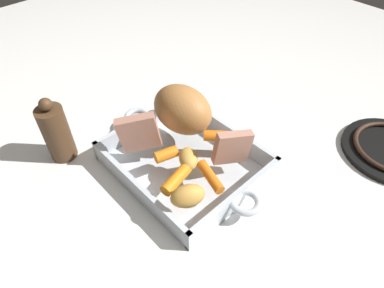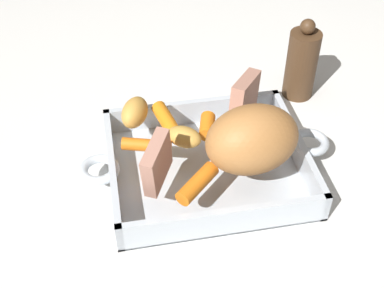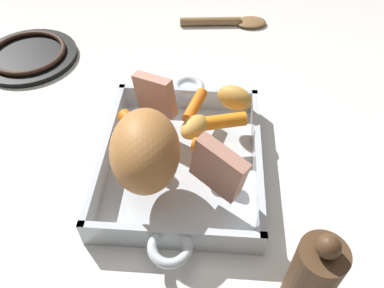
% 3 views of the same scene
% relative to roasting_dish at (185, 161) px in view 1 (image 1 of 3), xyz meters
% --- Properties ---
extents(ground_plane, '(2.13, 2.13, 0.00)m').
position_rel_roasting_dish_xyz_m(ground_plane, '(0.00, 0.00, -0.02)').
color(ground_plane, white).
extents(roasting_dish, '(0.38, 0.25, 0.05)m').
position_rel_roasting_dish_xyz_m(roasting_dish, '(0.00, 0.00, 0.00)').
color(roasting_dish, silver).
rests_on(roasting_dish, ground_plane).
extents(pork_roast, '(0.14, 0.11, 0.10)m').
position_rel_roasting_dish_xyz_m(pork_roast, '(-0.05, 0.04, 0.08)').
color(pork_roast, '#B6773E').
rests_on(pork_roast, roasting_dish).
extents(roast_slice_thick, '(0.05, 0.08, 0.08)m').
position_rel_roasting_dish_xyz_m(roast_slice_thick, '(0.08, 0.05, 0.07)').
color(roast_slice_thick, tan).
rests_on(roast_slice_thick, roasting_dish).
extents(roast_slice_outer, '(0.07, 0.08, 0.09)m').
position_rel_roasting_dish_xyz_m(roast_slice_outer, '(-0.07, -0.06, 0.07)').
color(roast_slice_outer, tan).
rests_on(roast_slice_outer, roasting_dish).
extents(baby_carrot_northwest, '(0.07, 0.04, 0.02)m').
position_rel_roasting_dish_xyz_m(baby_carrot_northwest, '(0.09, -0.02, 0.04)').
color(baby_carrot_northwest, orange).
rests_on(baby_carrot_northwest, roasting_dish).
extents(baby_carrot_short, '(0.04, 0.07, 0.02)m').
position_rel_roasting_dish_xyz_m(baby_carrot_short, '(0.05, -0.07, 0.04)').
color(baby_carrot_short, orange).
rests_on(baby_carrot_short, roasting_dish).
extents(baby_carrot_long, '(0.03, 0.05, 0.02)m').
position_rel_roasting_dish_xyz_m(baby_carrot_long, '(-0.01, -0.04, 0.04)').
color(baby_carrot_long, orange).
rests_on(baby_carrot_long, roasting_dish).
extents(baby_carrot_center_left, '(0.07, 0.07, 0.02)m').
position_rel_roasting_dish_xyz_m(baby_carrot_center_left, '(0.03, 0.07, 0.04)').
color(baby_carrot_center_left, orange).
rests_on(baby_carrot_center_left, roasting_dish).
extents(potato_golden_large, '(0.06, 0.07, 0.04)m').
position_rel_roasting_dish_xyz_m(potato_golden_large, '(0.10, -0.08, 0.05)').
color(potato_golden_large, gold).
rests_on(potato_golden_large, roasting_dish).
extents(potato_halved, '(0.06, 0.06, 0.03)m').
position_rel_roasting_dish_xyz_m(potato_halved, '(0.03, -0.02, 0.05)').
color(potato_halved, gold).
rests_on(potato_halved, roasting_dish).
extents(pepper_mill, '(0.05, 0.05, 0.15)m').
position_rel_roasting_dish_xyz_m(pepper_mill, '(-0.20, -0.17, 0.05)').
color(pepper_mill, '#4C331E').
rests_on(pepper_mill, ground_plane).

